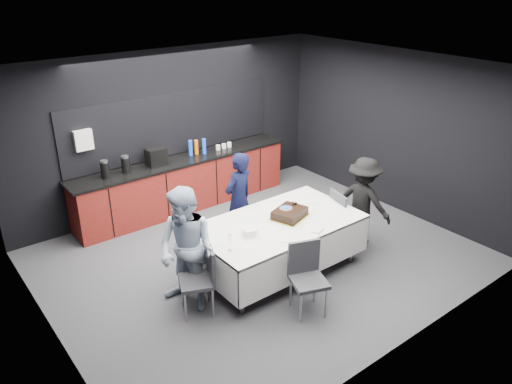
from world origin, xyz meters
TOP-DOWN VIEW (x-y plane):
  - ground at (0.00, 0.00)m, footprint 6.00×6.00m
  - room_shell at (0.00, 0.00)m, footprint 6.04×5.04m
  - kitchenette at (-0.02, 2.22)m, footprint 4.10×0.64m
  - party_table at (0.00, -0.40)m, footprint 2.32×1.32m
  - cake_assembly at (0.21, -0.40)m, footprint 0.59×0.53m
  - plate_stack at (-0.54, -0.46)m, footprint 0.20×0.20m
  - loose_plate_near at (-0.25, -0.84)m, footprint 0.19×0.19m
  - loose_plate_right_a at (0.81, -0.26)m, footprint 0.18×0.18m
  - loose_plate_right_b at (0.94, -0.77)m, footprint 0.21×0.21m
  - loose_plate_far at (0.11, 0.09)m, footprint 0.22×0.22m
  - fork_pile at (0.24, -0.94)m, footprint 0.20×0.17m
  - champagne_flute at (-0.98, -0.63)m, footprint 0.06×0.06m
  - chair_left at (-1.35, -0.56)m, footprint 0.55×0.55m
  - chair_right at (1.22, -0.50)m, footprint 0.51×0.51m
  - chair_near at (-0.29, -1.31)m, footprint 0.54×0.54m
  - person_center at (0.01, 0.55)m, footprint 0.62×0.48m
  - person_left at (-1.43, -0.35)m, footprint 0.86×0.96m
  - person_right at (1.55, -0.60)m, footprint 0.73×1.01m

SIDE VIEW (x-z plane):
  - ground at x=0.00m, z-range 0.00..0.00m
  - chair_left at x=-1.35m, z-range 0.07..1.00m
  - chair_right at x=1.22m, z-range 0.07..1.00m
  - chair_near at x=-0.29m, z-range 0.07..1.00m
  - kitchenette at x=-0.02m, z-range -0.48..1.57m
  - party_table at x=0.00m, z-range 0.25..1.03m
  - person_right at x=1.55m, z-range 0.00..1.42m
  - person_center at x=0.01m, z-range 0.00..1.52m
  - loose_plate_near at x=-0.25m, z-range 0.78..0.79m
  - loose_plate_right_a at x=0.81m, z-range 0.78..0.79m
  - loose_plate_right_b at x=0.94m, z-range 0.78..0.79m
  - loose_plate_far at x=0.11m, z-range 0.78..0.79m
  - fork_pile at x=0.24m, z-range 0.78..0.81m
  - person_left at x=-1.43m, z-range 0.00..1.64m
  - plate_stack at x=-0.54m, z-range 0.78..0.88m
  - cake_assembly at x=0.21m, z-range 0.76..0.92m
  - champagne_flute at x=-0.98m, z-range 0.83..1.05m
  - room_shell at x=0.00m, z-range 0.45..3.27m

